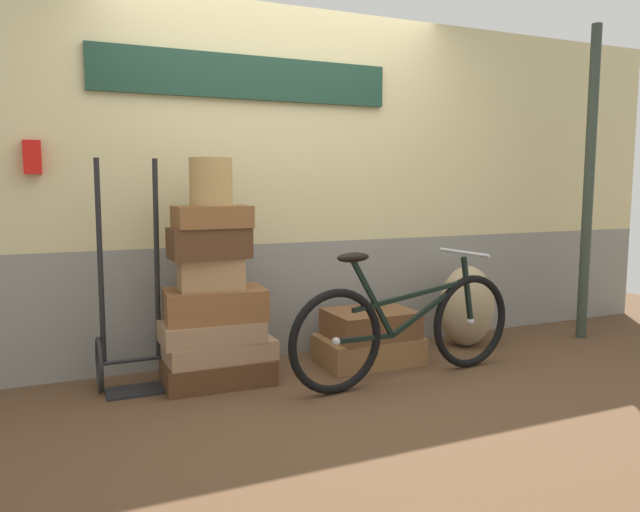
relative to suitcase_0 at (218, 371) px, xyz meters
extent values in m
cube|color=#513823|center=(0.60, -0.33, -0.11)|extent=(9.04, 5.20, 0.06)
cube|color=gray|center=(0.60, 0.52, 0.34)|extent=(7.04, 0.20, 0.83)
cube|color=#CCBC84|center=(0.60, 0.52, 1.57)|extent=(7.04, 0.20, 1.65)
cube|color=#193828|center=(0.35, 0.40, 1.89)|extent=(2.07, 0.04, 0.29)
cube|color=red|center=(-1.00, 0.38, 1.33)|extent=(0.10, 0.08, 0.20)
cylinder|color=#2D382D|center=(3.01, -0.08, 1.16)|extent=(0.08, 0.08, 2.48)
cube|color=#4C2D19|center=(0.00, 0.00, 0.00)|extent=(0.68, 0.41, 0.16)
cube|color=#937051|center=(0.01, 0.02, 0.14)|extent=(0.67, 0.41, 0.12)
cube|color=#937051|center=(-0.04, -0.01, 0.26)|extent=(0.62, 0.34, 0.13)
cube|color=brown|center=(-0.01, 0.02, 0.42)|extent=(0.64, 0.40, 0.20)
cube|color=#9E754C|center=(-0.03, 0.01, 0.62)|extent=(0.40, 0.26, 0.20)
cube|color=#4C2D19|center=(-0.04, 0.00, 0.81)|extent=(0.48, 0.28, 0.19)
cube|color=brown|center=(-0.02, -0.01, 0.97)|extent=(0.46, 0.29, 0.13)
cube|color=olive|center=(1.08, 0.01, 0.02)|extent=(0.70, 0.49, 0.19)
cube|color=brown|center=(1.09, 0.01, 0.20)|extent=(0.59, 0.46, 0.19)
cylinder|color=#A8844C|center=(-0.02, 0.01, 1.19)|extent=(0.26, 0.26, 0.29)
torus|color=black|center=(-0.69, 0.15, 0.09)|extent=(0.03, 0.33, 0.33)
torus|color=black|center=(-0.30, 0.15, 0.09)|extent=(0.03, 0.33, 0.33)
cylinder|color=black|center=(-0.50, 0.15, 0.09)|extent=(0.39, 0.02, 0.02)
cylinder|color=black|center=(-0.66, 0.15, 0.71)|extent=(0.03, 0.12, 1.24)
cylinder|color=black|center=(-0.33, 0.15, 0.71)|extent=(0.03, 0.12, 1.24)
cube|color=black|center=(-0.50, 0.04, -0.07)|extent=(0.35, 0.22, 0.02)
ellipsoid|color=#9E8966|center=(1.99, 0.09, 0.23)|extent=(0.44, 0.37, 0.62)
torus|color=black|center=(0.60, -0.47, 0.24)|extent=(0.64, 0.11, 0.64)
sphere|color=#B2B2B7|center=(0.60, -0.47, 0.24)|extent=(0.05, 0.05, 0.05)
torus|color=black|center=(1.67, -0.36, 0.24)|extent=(0.64, 0.11, 0.64)
sphere|color=#B2B2B7|center=(1.67, -0.36, 0.24)|extent=(0.05, 0.05, 0.05)
cube|color=black|center=(1.30, -0.40, 0.37)|extent=(0.59, 0.09, 0.32)
cube|color=black|center=(0.86, -0.44, 0.47)|extent=(0.32, 0.06, 0.51)
cube|color=black|center=(0.81, -0.45, 0.23)|extent=(0.41, 0.07, 0.04)
cube|color=black|center=(1.15, -0.42, 0.47)|extent=(0.88, 0.12, 0.13)
cube|color=black|center=(1.63, -0.37, 0.46)|extent=(0.11, 0.04, 0.45)
ellipsoid|color=black|center=(0.72, -0.46, 0.74)|extent=(0.23, 0.11, 0.06)
cylinder|color=#A5A5AD|center=(1.59, -0.37, 0.72)|extent=(0.07, 0.46, 0.02)
camera|label=1|loc=(-0.91, -3.64, 1.18)|focal=33.99mm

